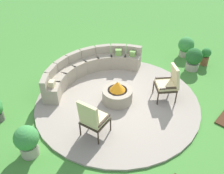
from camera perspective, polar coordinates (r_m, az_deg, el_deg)
name	(u,v)px	position (r m, az deg, el deg)	size (l,w,h in m)	color
ground_plane	(117,102)	(7.40, 1.17, -3.40)	(24.00, 24.00, 0.00)	#478C38
patio_circle	(117,101)	(7.38, 1.17, -3.23)	(4.67, 4.67, 0.06)	#9E9384
fire_pit	(117,94)	(7.21, 1.20, -1.49)	(0.85, 0.85, 0.67)	#9E937F
curved_stone_bench	(89,68)	(8.24, -5.25, 4.25)	(3.53, 1.66, 0.76)	#9E937F
lounge_chair_front_left	(93,118)	(6.01, -4.36, -6.93)	(0.68, 0.65, 1.11)	#2D2319
lounge_chair_front_right	(169,82)	(7.32, 12.57, 1.05)	(0.80, 0.83, 1.07)	#2D2319
potted_plant_1	(27,140)	(6.06, -18.41, -11.20)	(0.56, 0.56, 0.81)	#A89E8E
potted_plant_2	(194,59)	(9.05, 17.72, 6.07)	(0.56, 0.56, 0.78)	#A89E8E
potted_plant_3	(186,46)	(9.84, 16.17, 8.78)	(0.57, 0.57, 0.73)	#A89E8E
potted_plant_5	(206,56)	(9.49, 20.14, 6.56)	(0.33, 0.33, 0.64)	brown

